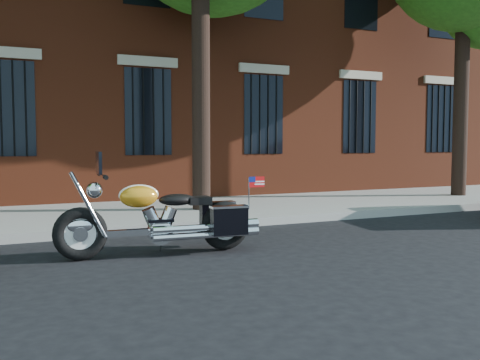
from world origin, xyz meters
name	(u,v)px	position (x,y,z in m)	size (l,w,h in m)	color
ground	(238,243)	(0.00, 0.00, 0.00)	(120.00, 120.00, 0.00)	black
curb	(205,225)	(0.00, 1.38, 0.07)	(40.00, 0.16, 0.15)	gray
sidewalk	(172,212)	(0.00, 3.26, 0.07)	(40.00, 3.60, 0.15)	gray
motorcycle	(166,220)	(-1.21, -0.36, 0.46)	(2.69, 0.88, 1.37)	black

